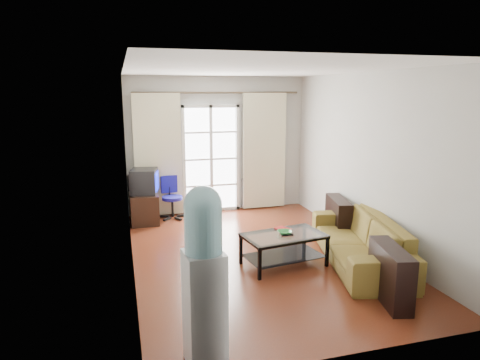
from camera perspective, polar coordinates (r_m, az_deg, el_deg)
name	(u,v)px	position (r m, az deg, el deg)	size (l,w,h in m)	color
floor	(257,255)	(6.52, 2.27, -9.92)	(5.20, 5.20, 0.00)	maroon
ceiling	(259,69)	(6.06, 2.49, 14.52)	(5.20, 5.20, 0.00)	white
wall_back	(218,145)	(8.63, -3.00, 4.70)	(3.60, 0.02, 2.70)	#B4B3AB
wall_front	(351,216)	(3.83, 14.58, -4.65)	(3.60, 0.02, 2.70)	#B4B3AB
wall_left	(129,173)	(5.85, -14.63, 0.97)	(0.02, 5.20, 2.70)	#B4B3AB
wall_right	(368,161)	(6.92, 16.72, 2.47)	(0.02, 5.20, 2.70)	#B4B3AB
french_door	(211,159)	(8.58, -3.87, 2.80)	(1.16, 0.06, 2.15)	white
curtain_rod	(218,93)	(8.47, -2.92, 11.56)	(0.04, 0.04, 3.30)	#4C3F2D
curtain_left	(158,155)	(8.35, -10.87, 3.23)	(0.90, 0.07, 2.35)	beige
curtain_right	(264,151)	(8.79, 3.25, 3.85)	(0.90, 0.07, 2.35)	beige
radiator	(257,193)	(8.93, 2.23, -1.71)	(0.64, 0.12, 0.64)	gray
sofa	(359,240)	(6.36, 15.64, -7.76)	(1.37, 2.39, 0.66)	brown
coffee_table	(284,245)	(6.08, 5.86, -8.67)	(1.20, 0.81, 0.45)	silver
bowl	(285,232)	(6.03, 5.97, -6.97)	(0.24, 0.24, 0.05)	#36975A
book	(279,230)	(6.16, 5.23, -6.68)	(0.24, 0.26, 0.02)	maroon
remote	(287,235)	(5.98, 6.32, -7.27)	(0.17, 0.05, 0.02)	black
tv_stand	(144,208)	(8.20, -12.65, -3.61)	(0.50, 0.75, 0.55)	black
crt_tv	(143,181)	(8.08, -12.80, -0.17)	(0.57, 0.58, 0.46)	black
task_chair	(172,206)	(8.37, -9.05, -3.42)	(0.64, 0.64, 0.81)	black
water_cooler	(204,274)	(3.80, -4.81, -12.36)	(0.37, 0.36, 1.64)	silver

